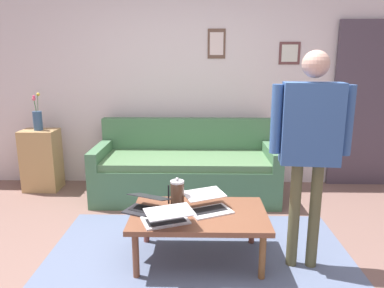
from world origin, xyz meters
TOP-DOWN VIEW (x-y plane):
  - ground_plane at (0.00, 0.00)m, footprint 7.68×7.68m
  - area_rug at (-0.12, -0.14)m, footprint 2.50×1.85m
  - back_wall at (-0.00, -2.20)m, footprint 7.04×0.11m
  - interior_door at (-2.19, -2.11)m, footprint 0.82×0.09m
  - couch at (0.04, -1.65)m, footprint 2.08×0.86m
  - coffee_table at (-0.12, -0.24)m, footprint 1.07×0.68m
  - laptop_left at (0.12, -0.05)m, footprint 0.44×0.44m
  - laptop_center at (-0.19, -0.29)m, footprint 0.43×0.43m
  - laptop_right at (0.30, -0.27)m, footprint 0.41×0.38m
  - french_press at (0.06, -0.31)m, footprint 0.13×0.11m
  - side_shelf at (1.83, -1.83)m, footprint 0.42×0.32m
  - flower_vase at (1.83, -1.83)m, footprint 0.11×0.11m
  - person_standing at (-0.92, -0.16)m, footprint 0.58×0.22m

SIDE VIEW (x-z plane):
  - ground_plane at x=0.00m, z-range 0.00..0.00m
  - area_rug at x=-0.12m, z-range 0.00..0.01m
  - couch at x=0.04m, z-range -0.13..0.75m
  - coffee_table at x=-0.12m, z-range 0.16..0.56m
  - side_shelf at x=1.83m, z-range 0.00..0.75m
  - laptop_right at x=0.30m, z-range 0.38..0.51m
  - laptop_center at x=-0.19m, z-range 0.38..0.51m
  - laptop_left at x=0.12m, z-range 0.38..0.51m
  - french_press at x=0.06m, z-range 0.39..0.66m
  - flower_vase at x=1.83m, z-range 0.66..1.11m
  - interior_door at x=-2.19m, z-range 0.00..2.05m
  - person_standing at x=-0.92m, z-range 0.23..1.88m
  - back_wall at x=0.00m, z-range 0.00..2.70m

